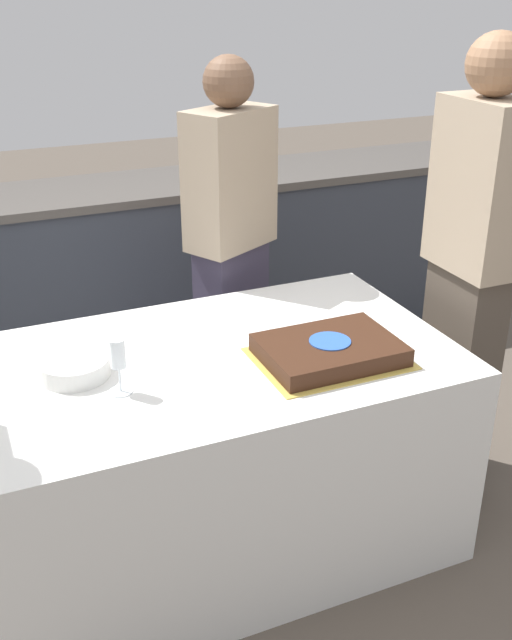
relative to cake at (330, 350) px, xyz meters
The scene contains 9 objects.
ground_plane 0.87m from the cake, 155.39° to the left, with size 14.00×14.00×0.00m, color brown.
back_counter 1.77m from the cake, 102.11° to the left, with size 4.40×0.58×0.92m.
dining_table 0.57m from the cake, 155.39° to the left, with size 1.62×0.92×0.74m.
cake is the anchor object (origin of this frame).
plate_stack 0.80m from the cake, 164.48° to the left, with size 0.22×0.22×0.06m.
wine_glass 0.67m from the cake, behind, with size 0.07×0.07×0.17m.
side_plate_near_cake 0.31m from the cake, 89.59° to the left, with size 0.19×0.19×0.00m.
person_cutting_cake 0.85m from the cake, 90.00° to the left, with size 0.41×0.35×1.59m.
person_seated_right 0.70m from the cake, 14.11° to the left, with size 0.21×0.35×1.70m.
Camera 1 is at (-0.69, -2.02, 1.87)m, focal length 42.00 mm.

